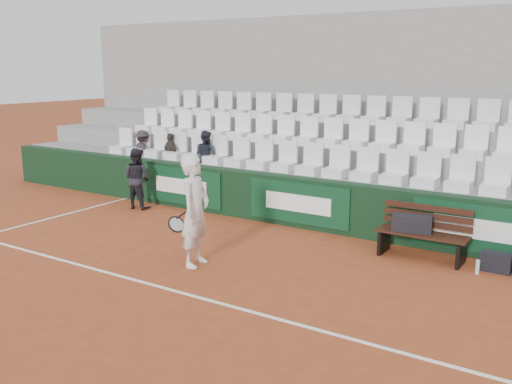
# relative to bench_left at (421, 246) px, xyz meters

# --- Properties ---
(ground) EXTENTS (80.00, 80.00, 0.00)m
(ground) POSITION_rel_bench_left_xyz_m (-2.42, -3.33, -0.23)
(ground) COLOR #984222
(ground) RESTS_ON ground
(court_baseline) EXTENTS (18.00, 0.06, 0.01)m
(court_baseline) POSITION_rel_bench_left_xyz_m (-2.42, -3.33, -0.22)
(court_baseline) COLOR white
(court_baseline) RESTS_ON ground
(back_barrier) EXTENTS (18.00, 0.34, 1.00)m
(back_barrier) POSITION_rel_bench_left_xyz_m (-2.35, 0.66, 0.28)
(back_barrier) COLOR black
(back_barrier) RESTS_ON ground
(grandstand_tier_front) EXTENTS (18.00, 0.95, 1.00)m
(grandstand_tier_front) POSITION_rel_bench_left_xyz_m (-2.42, 1.29, 0.28)
(grandstand_tier_front) COLOR gray
(grandstand_tier_front) RESTS_ON ground
(grandstand_tier_mid) EXTENTS (18.00, 0.95, 1.45)m
(grandstand_tier_mid) POSITION_rel_bench_left_xyz_m (-2.42, 2.24, 0.50)
(grandstand_tier_mid) COLOR gray
(grandstand_tier_mid) RESTS_ON ground
(grandstand_tier_back) EXTENTS (18.00, 0.95, 1.90)m
(grandstand_tier_back) POSITION_rel_bench_left_xyz_m (-2.42, 3.19, 0.72)
(grandstand_tier_back) COLOR gray
(grandstand_tier_back) RESTS_ON ground
(grandstand_rear_wall) EXTENTS (18.00, 0.30, 4.40)m
(grandstand_rear_wall) POSITION_rel_bench_left_xyz_m (-2.42, 3.82, 1.98)
(grandstand_rear_wall) COLOR gray
(grandstand_rear_wall) RESTS_ON ground
(seat_row_front) EXTENTS (11.90, 0.44, 0.63)m
(seat_row_front) POSITION_rel_bench_left_xyz_m (-2.42, 1.12, 1.09)
(seat_row_front) COLOR white
(seat_row_front) RESTS_ON grandstand_tier_front
(seat_row_mid) EXTENTS (11.90, 0.44, 0.63)m
(seat_row_mid) POSITION_rel_bench_left_xyz_m (-2.42, 2.07, 1.54)
(seat_row_mid) COLOR white
(seat_row_mid) RESTS_ON grandstand_tier_mid
(seat_row_back) EXTENTS (11.90, 0.44, 0.63)m
(seat_row_back) POSITION_rel_bench_left_xyz_m (-2.42, 3.02, 1.99)
(seat_row_back) COLOR silver
(seat_row_back) RESTS_ON grandstand_tier_back
(bench_left) EXTENTS (1.50, 0.56, 0.45)m
(bench_left) POSITION_rel_bench_left_xyz_m (0.00, 0.00, 0.00)
(bench_left) COLOR #33180F
(bench_left) RESTS_ON ground
(sports_bag_left) EXTENTS (0.70, 0.43, 0.28)m
(sports_bag_left) POSITION_rel_bench_left_xyz_m (-0.18, -0.00, 0.36)
(sports_bag_left) COLOR black
(sports_bag_left) RESTS_ON bench_left
(sports_bag_ground) EXTENTS (0.48, 0.30, 0.29)m
(sports_bag_ground) POSITION_rel_bench_left_xyz_m (1.18, 0.06, -0.08)
(sports_bag_ground) COLOR black
(sports_bag_ground) RESTS_ON ground
(water_bottle_near) EXTENTS (0.07, 0.07, 0.26)m
(water_bottle_near) POSITION_rel_bench_left_xyz_m (-0.75, 0.29, -0.09)
(water_bottle_near) COLOR silver
(water_bottle_near) RESTS_ON ground
(water_bottle_far) EXTENTS (0.06, 0.06, 0.23)m
(water_bottle_far) POSITION_rel_bench_left_xyz_m (0.96, -0.24, -0.11)
(water_bottle_far) COLOR silver
(water_bottle_far) RESTS_ON ground
(tennis_player) EXTENTS (0.77, 0.73, 1.80)m
(tennis_player) POSITION_rel_bench_left_xyz_m (-2.99, -2.28, 0.68)
(tennis_player) COLOR silver
(tennis_player) RESTS_ON ground
(ball_kid) EXTENTS (0.71, 0.58, 1.38)m
(ball_kid) POSITION_rel_bench_left_xyz_m (-6.50, -0.00, 0.46)
(ball_kid) COLOR black
(ball_kid) RESTS_ON ground
(spectator_a) EXTENTS (0.78, 0.59, 1.07)m
(spectator_a) POSITION_rel_bench_left_xyz_m (-7.42, 1.17, 1.31)
(spectator_a) COLOR #292025
(spectator_a) RESTS_ON grandstand_tier_front
(spectator_b) EXTENTS (0.67, 0.44, 1.05)m
(spectator_b) POSITION_rel_bench_left_xyz_m (-6.50, 1.17, 1.30)
(spectator_b) COLOR #36302B
(spectator_b) RESTS_ON grandstand_tier_front
(spectator_c) EXTENTS (0.60, 0.48, 1.18)m
(spectator_c) POSITION_rel_bench_left_xyz_m (-5.43, 1.17, 1.36)
(spectator_c) COLOR black
(spectator_c) RESTS_ON grandstand_tier_front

